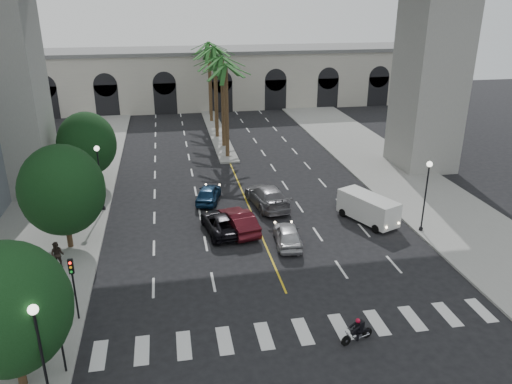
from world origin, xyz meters
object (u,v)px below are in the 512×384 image
object	(u,v)px
lamp_post_right	(426,190)
car_b	(238,221)
motorcycle_rider	(358,331)
pedestrian_b	(57,255)
traffic_signal_far	(73,279)
cargo_van	(368,208)
traffic_signal_near	(59,327)
car_d	(267,196)
lamp_post_left_near	(41,352)
car_c	(222,223)
car_e	(208,193)
pedestrian_a	(14,293)
car_a	(288,235)
lamp_post_left_far	(100,173)

from	to	relation	value
lamp_post_right	car_b	distance (m)	13.37
motorcycle_rider	pedestrian_b	world-z (taller)	pedestrian_b
traffic_signal_far	cargo_van	distance (m)	21.52
traffic_signal_near	car_d	bearing A→B (deg)	53.37
traffic_signal_far	pedestrian_b	size ratio (longest dim) A/B	2.13
cargo_van	traffic_signal_near	bearing A→B (deg)	-170.17
car_b	lamp_post_left_near	bearing A→B (deg)	45.28
car_c	cargo_van	distance (m)	10.97
car_b	car_c	distance (m)	1.18
car_e	traffic_signal_far	bearing A→B (deg)	76.34
cargo_van	pedestrian_a	distance (m)	24.14
lamp_post_left_near	pedestrian_b	xyz separation A→B (m)	(-1.86, 12.20, -2.21)
lamp_post_left_near	motorcycle_rider	distance (m)	14.28
cargo_van	pedestrian_a	xyz separation A→B (m)	(-23.02, -7.27, -0.08)
car_a	car_b	size ratio (longest dim) A/B	0.86
car_d	car_a	bearing A→B (deg)	82.17
cargo_van	pedestrian_a	bearing A→B (deg)	174.13
car_c	car_e	distance (m)	5.85
lamp_post_left_near	traffic_signal_far	xyz separation A→B (m)	(0.10, 6.50, -0.71)
lamp_post_left_near	car_c	bearing A→B (deg)	60.87
lamp_post_left_near	pedestrian_a	size ratio (longest dim) A/B	2.90
lamp_post_left_near	motorcycle_rider	bearing A→B (deg)	9.37
pedestrian_a	traffic_signal_near	bearing A→B (deg)	-49.29
motorcycle_rider	car_d	size ratio (longest dim) A/B	0.31
car_d	car_e	world-z (taller)	car_d
lamp_post_left_far	motorcycle_rider	world-z (taller)	lamp_post_left_far
lamp_post_left_far	lamp_post_left_near	bearing A→B (deg)	-90.00
traffic_signal_near	car_c	xyz separation A→B (m)	(8.63, 13.16, -1.80)
car_b	pedestrian_a	xyz separation A→B (m)	(-13.24, -7.48, 0.27)
lamp_post_right	lamp_post_left_near	bearing A→B (deg)	-150.31
lamp_post_left_far	car_e	bearing A→B (deg)	3.43
motorcycle_rider	car_b	world-z (taller)	car_b
traffic_signal_near	lamp_post_left_near	bearing A→B (deg)	-92.29
lamp_post_left_near	lamp_post_right	xyz separation A→B (m)	(22.80, 13.00, 0.00)
pedestrian_b	traffic_signal_far	bearing A→B (deg)	-61.51
lamp_post_left_near	car_d	size ratio (longest dim) A/B	0.91
motorcycle_rider	car_e	world-z (taller)	car_e
car_e	pedestrian_a	size ratio (longest dim) A/B	2.27
lamp_post_right	car_b	world-z (taller)	lamp_post_right
car_e	cargo_van	xyz separation A→B (m)	(11.37, -6.17, 0.44)
lamp_post_left_far	traffic_signal_near	distance (m)	18.51
lamp_post_right	pedestrian_a	world-z (taller)	lamp_post_right
traffic_signal_far	lamp_post_left_near	bearing A→B (deg)	-90.88
lamp_post_right	car_b	size ratio (longest dim) A/B	1.10
motorcycle_rider	car_b	size ratio (longest dim) A/B	0.37
car_d	car_b	bearing A→B (deg)	46.47
car_c	lamp_post_left_far	bearing A→B (deg)	-39.10
traffic_signal_far	pedestrian_a	world-z (taller)	traffic_signal_far
lamp_post_left_far	cargo_van	world-z (taller)	lamp_post_left_far
lamp_post_left_near	traffic_signal_far	distance (m)	6.54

